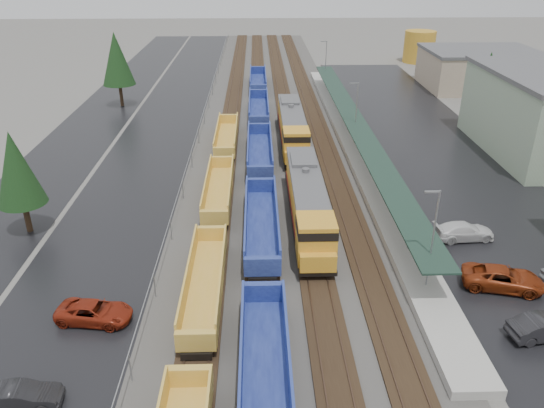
{
  "coord_description": "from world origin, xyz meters",
  "views": [
    {
      "loc": [
        -2.26,
        -10.73,
        22.16
      ],
      "look_at": [
        -1.05,
        30.61,
        2.0
      ],
      "focal_mm": 35.0,
      "sensor_mm": 36.0,
      "label": 1
    }
  ],
  "objects": [
    {
      "name": "tree_west_near",
      "position": [
        -22.0,
        30.0,
        5.82
      ],
      "size": [
        3.96,
        3.96,
        9.0
      ],
      "color": "#332316",
      "rests_on": "ground"
    },
    {
      "name": "parked_car_east_c",
      "position": [
        14.9,
        27.53,
        0.73
      ],
      "size": [
        2.46,
        5.19,
        1.46
      ],
      "primitive_type": "imported",
      "rotation": [
        0.0,
        0.0,
        1.65
      ],
      "color": "silver",
      "rests_on": "ground"
    },
    {
      "name": "distant_hills",
      "position": [
        44.79,
        210.68,
        0.0
      ],
      "size": [
        301.0,
        140.0,
        25.2
      ],
      "color": "#445341",
      "rests_on": "ground"
    },
    {
      "name": "parked_car_east_b",
      "position": [
        15.19,
        20.47,
        0.79
      ],
      "size": [
        3.93,
        6.13,
        1.57
      ],
      "primitive_type": "imported",
      "rotation": [
        0.0,
        0.0,
        1.32
      ],
      "color": "maroon",
      "rests_on": "ground"
    },
    {
      "name": "chainlink_fence",
      "position": [
        -9.5,
        58.44,
        1.61
      ],
      "size": [
        0.08,
        160.04,
        2.02
      ],
      "color": "gray",
      "rests_on": "ground"
    },
    {
      "name": "locomotive_trail",
      "position": [
        2.0,
        51.09,
        2.31
      ],
      "size": [
        2.89,
        19.02,
        4.31
      ],
      "color": "black",
      "rests_on": "ground"
    },
    {
      "name": "trackbed",
      "position": [
        -0.0,
        60.0,
        0.16
      ],
      "size": [
        14.6,
        160.0,
        0.22
      ],
      "color": "black",
      "rests_on": "ground"
    },
    {
      "name": "locomotive_lead",
      "position": [
        2.0,
        30.09,
        2.31
      ],
      "size": [
        2.89,
        19.02,
        4.31
      ],
      "color": "black",
      "rests_on": "ground"
    },
    {
      "name": "east_commuter_lot",
      "position": [
        19.0,
        50.0,
        0.01
      ],
      "size": [
        16.0,
        100.0,
        0.02
      ],
      "primitive_type": "cube",
      "color": "black",
      "rests_on": "ground"
    },
    {
      "name": "ballast_strip",
      "position": [
        0.0,
        60.0,
        0.04
      ],
      "size": [
        20.0,
        160.0,
        0.08
      ],
      "primitive_type": "cube",
      "color": "#302D2B",
      "rests_on": "ground"
    },
    {
      "name": "west_parking_lot",
      "position": [
        -15.0,
        60.0,
        0.01
      ],
      "size": [
        10.0,
        160.0,
        0.02
      ],
      "primitive_type": "cube",
      "color": "black",
      "rests_on": "ground"
    },
    {
      "name": "tree_east",
      "position": [
        28.0,
        58.0,
        6.47
      ],
      "size": [
        4.4,
        4.4,
        10.0
      ],
      "color": "#332316",
      "rests_on": "ground"
    },
    {
      "name": "tree_west_far",
      "position": [
        -23.0,
        70.0,
        7.12
      ],
      "size": [
        4.84,
        4.84,
        11.0
      ],
      "color": "#332316",
      "rests_on": "ground"
    },
    {
      "name": "well_string_blue",
      "position": [
        -2.0,
        37.11,
        1.2
      ],
      "size": [
        2.74,
        101.93,
        2.43
      ],
      "color": "navy",
      "rests_on": "ground"
    },
    {
      "name": "parked_car_west_c",
      "position": [
        -13.03,
        17.53,
        0.68
      ],
      "size": [
        2.96,
        5.19,
        1.37
      ],
      "primitive_type": "imported",
      "rotation": [
        0.0,
        0.0,
        1.42
      ],
      "color": "maroon",
      "rests_on": "ground"
    },
    {
      "name": "station_platform",
      "position": [
        9.5,
        50.01,
        0.73
      ],
      "size": [
        3.0,
        80.0,
        8.0
      ],
      "color": "#9E9B93",
      "rests_on": "ground"
    },
    {
      "name": "parked_car_west_b",
      "position": [
        -14.98,
        10.35,
        0.69
      ],
      "size": [
        1.83,
        4.32,
        1.38
      ],
      "primitive_type": "imported",
      "rotation": [
        0.0,
        0.0,
        1.66
      ],
      "color": "black",
      "rests_on": "ground"
    },
    {
      "name": "well_string_yellow",
      "position": [
        -6.0,
        20.02,
        1.11
      ],
      "size": [
        2.46,
        75.98,
        2.18
      ],
      "color": "gold",
      "rests_on": "ground"
    },
    {
      "name": "storage_tank",
      "position": [
        31.97,
        102.62,
        3.19
      ],
      "size": [
        6.38,
        6.38,
        6.38
      ],
      "primitive_type": "cylinder",
      "color": "#C18D26",
      "rests_on": "ground"
    },
    {
      "name": "west_road",
      "position": [
        -25.0,
        60.0,
        0.01
      ],
      "size": [
        9.0,
        160.0,
        0.02
      ],
      "primitive_type": "cube",
      "color": "black",
      "rests_on": "ground"
    }
  ]
}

